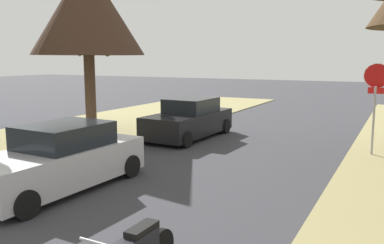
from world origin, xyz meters
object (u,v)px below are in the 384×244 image
parked_sedan_silver (60,160)px  parked_sedan_black (189,120)px  street_tree_left_mid_b (87,9)px  stop_sign_far (376,89)px

parked_sedan_silver → parked_sedan_black: bearing=92.3°
street_tree_left_mid_b → parked_sedan_black: size_ratio=1.55×
parked_sedan_black → parked_sedan_silver: bearing=-87.7°
street_tree_left_mid_b → parked_sedan_silver: bearing=-54.3°
stop_sign_far → parked_sedan_black: (-6.74, -0.03, -1.46)m
stop_sign_far → parked_sedan_silver: stop_sign_far is taller
stop_sign_far → street_tree_left_mid_b: bearing=-172.5°
stop_sign_far → parked_sedan_black: stop_sign_far is taller
street_tree_left_mid_b → parked_sedan_black: street_tree_left_mid_b is taller
stop_sign_far → street_tree_left_mid_b: 11.09m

